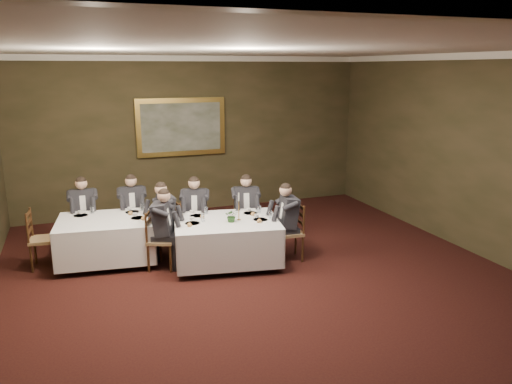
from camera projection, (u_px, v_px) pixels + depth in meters
ground at (278, 298)px, 7.24m from camera, size 10.00×10.00×0.00m
ceiling at (281, 47)px, 6.39m from camera, size 8.00×10.00×0.10m
back_wall at (194, 135)px, 11.36m from camera, size 8.00×0.10×3.50m
right_wall at (505, 162)px, 8.16m from camera, size 0.10×10.00×3.50m
crown_molding at (281, 52)px, 6.40m from camera, size 8.00×10.00×0.12m
table_main at (227, 238)px, 8.41m from camera, size 1.94×1.60×0.67m
table_second at (107, 237)px, 8.48m from camera, size 1.76×1.42×0.67m
chair_main_backleft at (196, 232)px, 9.22m from camera, size 0.55×0.54×1.00m
diner_main_backleft at (196, 221)px, 9.16m from camera, size 0.53×0.58×1.35m
chair_main_backright at (246, 230)px, 9.39m from camera, size 0.52×0.50×1.00m
diner_main_backright at (246, 218)px, 9.32m from camera, size 0.49×0.55×1.35m
chair_main_endleft at (161, 252)px, 8.26m from camera, size 0.55×0.56×1.00m
diner_main_endleft at (161, 239)px, 8.21m from camera, size 0.59×0.55×1.35m
chair_main_endright at (290, 243)px, 8.64m from camera, size 0.47×0.48×1.00m
diner_main_endright at (289, 231)px, 8.59m from camera, size 0.52×0.45×1.35m
chair_sec_backleft at (86, 233)px, 9.20m from camera, size 0.45×0.43×1.00m
diner_sec_backleft at (84, 221)px, 9.14m from camera, size 0.43×0.49×1.35m
chair_sec_backright at (134, 229)px, 9.40m from camera, size 0.47×0.46×1.00m
diner_sec_backright at (133, 218)px, 9.33m from camera, size 0.44×0.51×1.35m
chair_sec_endright at (168, 241)px, 8.75m from camera, size 0.46×0.47×1.00m
diner_sec_endright at (167, 229)px, 8.69m from camera, size 0.51×0.44×1.35m
chair_sec_endleft at (44, 251)px, 8.28m from camera, size 0.46×0.48×1.00m
centerpiece at (232, 215)px, 8.23m from camera, size 0.26×0.24×0.24m
candlestick at (239, 210)px, 8.32m from camera, size 0.07×0.07×0.48m
place_setting_table_main at (200, 213)px, 8.64m from camera, size 0.33×0.32×0.14m
place_setting_table_second at (84, 213)px, 8.66m from camera, size 0.33×0.31×0.14m
painting at (181, 127)px, 11.15m from camera, size 2.00×0.09×1.29m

